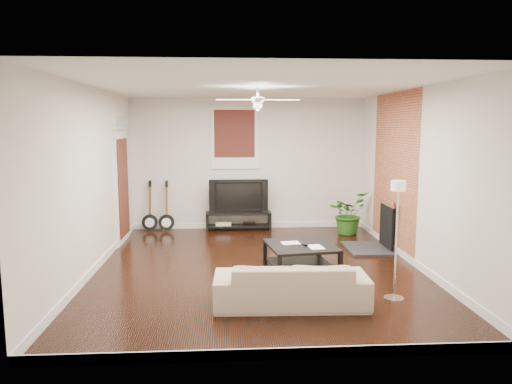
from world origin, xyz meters
TOP-DOWN VIEW (x-y plane):
  - room at (0.00, 0.00)m, footprint 5.01×6.01m
  - brick_accent at (2.49, 1.00)m, footprint 0.02×2.20m
  - fireplace at (2.20, 1.00)m, footprint 0.80×1.10m
  - window_back at (-0.30, 2.97)m, footprint 1.00×0.06m
  - door_left at (-2.46, 1.90)m, footprint 0.08×1.00m
  - tv_stand at (-0.23, 2.78)m, footprint 1.38×0.37m
  - tv at (-0.23, 2.80)m, footprint 1.24×0.16m
  - coffee_table at (0.66, -0.18)m, footprint 1.11×1.11m
  - sofa at (0.31, -1.59)m, footprint 1.92×0.81m
  - floor_lamp at (1.66, -1.49)m, footprint 0.26×0.26m
  - potted_plant at (2.01, 2.26)m, footprint 1.05×1.04m
  - guitar_left at (-2.10, 2.75)m, footprint 0.34×0.24m
  - guitar_right at (-1.75, 2.72)m, footprint 0.35×0.26m
  - ceiling_fan at (0.00, 0.00)m, footprint 1.24×1.24m

SIDE VIEW (x-z plane):
  - tv_stand at x=-0.23m, z-range 0.00..0.39m
  - coffee_table at x=0.66m, z-range 0.00..0.41m
  - sofa at x=0.31m, z-range 0.00..0.55m
  - potted_plant at x=2.01m, z-range 0.00..0.88m
  - fireplace at x=2.20m, z-range 0.00..0.92m
  - guitar_left at x=-2.10m, z-range 0.00..1.08m
  - guitar_right at x=-1.75m, z-range 0.00..1.08m
  - tv at x=-0.23m, z-range 0.39..1.10m
  - floor_lamp at x=1.66m, z-range 0.00..1.55m
  - door_left at x=-2.46m, z-range 0.00..2.50m
  - room at x=0.00m, z-range 0.00..2.80m
  - brick_accent at x=2.49m, z-range 0.00..2.80m
  - window_back at x=-0.30m, z-range 1.30..2.60m
  - ceiling_fan at x=0.00m, z-range 2.44..2.76m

